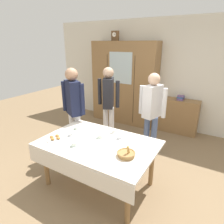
{
  "coord_description": "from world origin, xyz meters",
  "views": [
    {
      "loc": [
        1.46,
        -2.26,
        2.12
      ],
      "look_at": [
        0.0,
        0.2,
        1.09
      ],
      "focal_mm": 30.98,
      "sensor_mm": 36.0,
      "label": 1
    }
  ],
  "objects_px": {
    "wall_cabinet": "(124,83)",
    "person_beside_shelf": "(73,104)",
    "mantel_clock": "(115,36)",
    "book_stack": "(181,98)",
    "tea_cup_center": "(77,128)",
    "tea_cup_near_left": "(120,137)",
    "bread_basket": "(126,154)",
    "spoon_front_edge": "(104,156)",
    "tea_cup_mid_right": "(114,131)",
    "tea_cup_front_edge": "(74,145)",
    "spoon_near_left": "(97,150)",
    "person_near_right_end": "(152,107)",
    "tea_cup_mid_left": "(71,134)",
    "bookshelf_low": "(178,116)",
    "tea_cup_back_edge": "(100,137)",
    "person_behind_table_right": "(108,98)",
    "pastry_plate": "(55,138)",
    "dining_table": "(97,149)"
  },
  "relations": [
    {
      "from": "spoon_front_edge",
      "to": "person_beside_shelf",
      "type": "xyz_separation_m",
      "value": [
        -1.2,
        0.8,
        0.3
      ]
    },
    {
      "from": "mantel_clock",
      "to": "book_stack",
      "type": "distance_m",
      "value": 2.27
    },
    {
      "from": "tea_cup_mid_left",
      "to": "bread_basket",
      "type": "distance_m",
      "value": 1.0
    },
    {
      "from": "spoon_near_left",
      "to": "person_behind_table_right",
      "type": "height_order",
      "value": "person_behind_table_right"
    },
    {
      "from": "dining_table",
      "to": "bookshelf_low",
      "type": "relative_size",
      "value": 1.85
    },
    {
      "from": "mantel_clock",
      "to": "person_beside_shelf",
      "type": "xyz_separation_m",
      "value": [
        0.27,
        -2.02,
        -1.24
      ]
    },
    {
      "from": "mantel_clock",
      "to": "spoon_front_edge",
      "type": "bearing_deg",
      "value": -62.49
    },
    {
      "from": "tea_cup_center",
      "to": "person_near_right_end",
      "type": "bearing_deg",
      "value": 48.34
    },
    {
      "from": "book_stack",
      "to": "bookshelf_low",
      "type": "bearing_deg",
      "value": 0.0
    },
    {
      "from": "tea_cup_back_edge",
      "to": "tea_cup_near_left",
      "type": "relative_size",
      "value": 1.0
    },
    {
      "from": "dining_table",
      "to": "spoon_front_edge",
      "type": "bearing_deg",
      "value": -39.16
    },
    {
      "from": "book_stack",
      "to": "tea_cup_mid_left",
      "type": "height_order",
      "value": "book_stack"
    },
    {
      "from": "spoon_near_left",
      "to": "person_beside_shelf",
      "type": "xyz_separation_m",
      "value": [
        -1.03,
        0.72,
        0.3
      ]
    },
    {
      "from": "spoon_front_edge",
      "to": "spoon_near_left",
      "type": "bearing_deg",
      "value": 154.24
    },
    {
      "from": "book_stack",
      "to": "tea_cup_center",
      "type": "height_order",
      "value": "book_stack"
    },
    {
      "from": "bread_basket",
      "to": "person_behind_table_right",
      "type": "relative_size",
      "value": 0.14
    },
    {
      "from": "person_beside_shelf",
      "to": "spoon_front_edge",
      "type": "bearing_deg",
      "value": -33.68
    },
    {
      "from": "tea_cup_mid_right",
      "to": "spoon_near_left",
      "type": "xyz_separation_m",
      "value": [
        0.07,
        -0.57,
        -0.02
      ]
    },
    {
      "from": "tea_cup_front_edge",
      "to": "pastry_plate",
      "type": "height_order",
      "value": "tea_cup_front_edge"
    },
    {
      "from": "tea_cup_center",
      "to": "spoon_front_edge",
      "type": "relative_size",
      "value": 1.09
    },
    {
      "from": "dining_table",
      "to": "bookshelf_low",
      "type": "height_order",
      "value": "bookshelf_low"
    },
    {
      "from": "tea_cup_mid_left",
      "to": "person_beside_shelf",
      "type": "distance_m",
      "value": 0.77
    },
    {
      "from": "tea_cup_mid_right",
      "to": "tea_cup_front_edge",
      "type": "xyz_separation_m",
      "value": [
        -0.27,
        -0.65,
        -0.0
      ]
    },
    {
      "from": "tea_cup_center",
      "to": "spoon_front_edge",
      "type": "height_order",
      "value": "tea_cup_center"
    },
    {
      "from": "tea_cup_front_edge",
      "to": "person_beside_shelf",
      "type": "height_order",
      "value": "person_beside_shelf"
    },
    {
      "from": "wall_cabinet",
      "to": "dining_table",
      "type": "bearing_deg",
      "value": -70.84
    },
    {
      "from": "bookshelf_low",
      "to": "bread_basket",
      "type": "height_order",
      "value": "bread_basket"
    },
    {
      "from": "tea_cup_near_left",
      "to": "tea_cup_center",
      "type": "xyz_separation_m",
      "value": [
        -0.79,
        -0.07,
        0.0
      ]
    },
    {
      "from": "book_stack",
      "to": "spoon_front_edge",
      "type": "xyz_separation_m",
      "value": [
        -0.32,
        -2.87,
        -0.14
      ]
    },
    {
      "from": "spoon_front_edge",
      "to": "tea_cup_center",
      "type": "bearing_deg",
      "value": 151.36
    },
    {
      "from": "mantel_clock",
      "to": "tea_cup_near_left",
      "type": "bearing_deg",
      "value": -58.46
    },
    {
      "from": "tea_cup_mid_left",
      "to": "mantel_clock",
      "type": "bearing_deg",
      "value": 105.23
    },
    {
      "from": "spoon_near_left",
      "to": "person_near_right_end",
      "type": "height_order",
      "value": "person_near_right_end"
    },
    {
      "from": "wall_cabinet",
      "to": "person_near_right_end",
      "type": "relative_size",
      "value": 1.34
    },
    {
      "from": "tea_cup_mid_left",
      "to": "tea_cup_center",
      "type": "bearing_deg",
      "value": 110.44
    },
    {
      "from": "tea_cup_front_edge",
      "to": "tea_cup_mid_right",
      "type": "bearing_deg",
      "value": 67.59
    },
    {
      "from": "book_stack",
      "to": "pastry_plate",
      "type": "relative_size",
      "value": 0.77
    },
    {
      "from": "dining_table",
      "to": "book_stack",
      "type": "distance_m",
      "value": 2.72
    },
    {
      "from": "tea_cup_mid_right",
      "to": "person_beside_shelf",
      "type": "bearing_deg",
      "value": 171.24
    },
    {
      "from": "wall_cabinet",
      "to": "person_beside_shelf",
      "type": "distance_m",
      "value": 2.02
    },
    {
      "from": "tea_cup_near_left",
      "to": "bread_basket",
      "type": "height_order",
      "value": "bread_basket"
    },
    {
      "from": "dining_table",
      "to": "tea_cup_center",
      "type": "bearing_deg",
      "value": 157.47
    },
    {
      "from": "mantel_clock",
      "to": "tea_cup_center",
      "type": "bearing_deg",
      "value": -75.31
    },
    {
      "from": "spoon_near_left",
      "to": "bookshelf_low",
      "type": "bearing_deg",
      "value": 80.17
    },
    {
      "from": "bread_basket",
      "to": "spoon_near_left",
      "type": "xyz_separation_m",
      "value": [
        -0.41,
        -0.07,
        -0.03
      ]
    },
    {
      "from": "tea_cup_back_edge",
      "to": "person_beside_shelf",
      "type": "xyz_separation_m",
      "value": [
        -0.87,
        0.41,
        0.27
      ]
    },
    {
      "from": "pastry_plate",
      "to": "person_beside_shelf",
      "type": "bearing_deg",
      "value": 111.01
    },
    {
      "from": "tea_cup_near_left",
      "to": "tea_cup_mid_left",
      "type": "distance_m",
      "value": 0.76
    },
    {
      "from": "tea_cup_back_edge",
      "to": "person_near_right_end",
      "type": "bearing_deg",
      "value": 69.89
    },
    {
      "from": "tea_cup_mid_left",
      "to": "spoon_near_left",
      "type": "relative_size",
      "value": 1.09
    }
  ]
}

